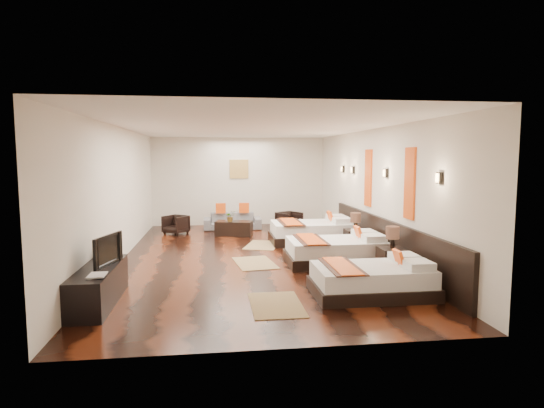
{
  "coord_description": "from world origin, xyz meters",
  "views": [
    {
      "loc": [
        -0.77,
        -9.54,
        2.17
      ],
      "look_at": [
        0.53,
        0.54,
        1.1
      ],
      "focal_mm": 29.34,
      "sensor_mm": 36.0,
      "label": 1
    }
  ],
  "objects": [
    {
      "name": "sconce_far",
      "position": [
        2.7,
        1.4,
        1.85
      ],
      "size": [
        0.07,
        0.12,
        0.18
      ],
      "color": "black",
      "rests_on": "right_wall"
    },
    {
      "name": "jute_mat_near",
      "position": [
        0.1,
        -3.24,
        0.01
      ],
      "size": [
        0.75,
        1.2,
        0.01
      ],
      "primitive_type": "cube",
      "rotation": [
        0.0,
        0.0,
        0.0
      ],
      "color": "olive",
      "rests_on": "floor"
    },
    {
      "name": "gold_artwork",
      "position": [
        0.0,
        4.73,
        1.8
      ],
      "size": [
        0.6,
        0.04,
        0.6
      ],
      "primitive_type": "cube",
      "color": "#AD873F",
      "rests_on": "back_wall"
    },
    {
      "name": "jute_mat_far",
      "position": [
        0.38,
        1.22,
        0.01
      ],
      "size": [
        1.08,
        1.37,
        0.01
      ],
      "primitive_type": "cube",
      "rotation": [
        0.0,
        0.0,
        -0.31
      ],
      "color": "olive",
      "rests_on": "floor"
    },
    {
      "name": "figurine",
      "position": [
        -2.5,
        -2.1,
        0.72
      ],
      "size": [
        0.38,
        0.38,
        0.34
      ],
      "primitive_type": "imported",
      "rotation": [
        0.0,
        0.0,
        0.2
      ],
      "color": "brown",
      "rests_on": "tv_console"
    },
    {
      "name": "sconce_near",
      "position": [
        2.7,
        -3.0,
        1.85
      ],
      "size": [
        0.07,
        0.12,
        0.18
      ],
      "color": "black",
      "rests_on": "right_wall"
    },
    {
      "name": "nightstand_b",
      "position": [
        2.44,
        0.29,
        0.31
      ],
      "size": [
        0.45,
        0.45,
        0.9
      ],
      "color": "black",
      "rests_on": "floor"
    },
    {
      "name": "bed_far",
      "position": [
        1.7,
        1.48,
        0.27
      ],
      "size": [
        2.09,
        1.32,
        0.8
      ],
      "color": "black",
      "rests_on": "floor"
    },
    {
      "name": "orange_panel_b",
      "position": [
        2.73,
        0.3,
        1.7
      ],
      "size": [
        0.04,
        0.4,
        1.3
      ],
      "primitive_type": "cube",
      "color": "#D86014",
      "rests_on": "right_wall"
    },
    {
      "name": "jute_mat_mid",
      "position": [
        0.02,
        -0.61,
        0.01
      ],
      "size": [
        0.91,
        1.29,
        0.01
      ],
      "primitive_type": "cube",
      "rotation": [
        0.0,
        0.0,
        0.14
      ],
      "color": "olive",
      "rests_on": "floor"
    },
    {
      "name": "table_plant",
      "position": [
        -0.36,
        2.67,
        0.55
      ],
      "size": [
        0.33,
        0.31,
        0.29
      ],
      "primitive_type": "imported",
      "rotation": [
        0.0,
        0.0,
        0.35
      ],
      "color": "#245D1F",
      "rests_on": "coffee_table"
    },
    {
      "name": "book",
      "position": [
        -2.5,
        -3.37,
        0.56
      ],
      "size": [
        0.24,
        0.32,
        0.03
      ],
      "primitive_type": "imported",
      "rotation": [
        0.0,
        0.0,
        0.02
      ],
      "color": "black",
      "rests_on": "tv_console"
    },
    {
      "name": "right_wall",
      "position": [
        2.75,
        0.0,
        1.4
      ],
      "size": [
        0.01,
        9.5,
        2.8
      ],
      "primitive_type": "cube",
      "color": "silver",
      "rests_on": "floor"
    },
    {
      "name": "back_wall",
      "position": [
        0.0,
        4.75,
        1.4
      ],
      "size": [
        5.5,
        0.01,
        2.8
      ],
      "primitive_type": "cube",
      "color": "silver",
      "rests_on": "floor"
    },
    {
      "name": "bed_near",
      "position": [
        1.69,
        -2.94,
        0.24
      ],
      "size": [
        1.87,
        1.17,
        0.71
      ],
      "color": "black",
      "rests_on": "floor"
    },
    {
      "name": "nightstand_a",
      "position": [
        2.44,
        -1.87,
        0.32
      ],
      "size": [
        0.46,
        0.46,
        0.91
      ],
      "color": "black",
      "rests_on": "floor"
    },
    {
      "name": "tv_console",
      "position": [
        -2.5,
        -2.84,
        0.28
      ],
      "size": [
        0.5,
        1.8,
        0.55
      ],
      "primitive_type": "cube",
      "color": "black",
      "rests_on": "floor"
    },
    {
      "name": "left_wall",
      "position": [
        -2.75,
        0.0,
        1.4
      ],
      "size": [
        0.01,
        9.5,
        2.8
      ],
      "primitive_type": "cube",
      "color": "silver",
      "rests_on": "floor"
    },
    {
      "name": "floor",
      "position": [
        0.0,
        0.0,
        0.0
      ],
      "size": [
        5.5,
        9.5,
        0.01
      ],
      "primitive_type": "cube",
      "color": "black",
      "rests_on": "ground"
    },
    {
      "name": "sconce_mid",
      "position": [
        2.7,
        -0.8,
        1.85
      ],
      "size": [
        0.07,
        0.12,
        0.18
      ],
      "color": "black",
      "rests_on": "right_wall"
    },
    {
      "name": "orange_panel_a",
      "position": [
        2.73,
        -1.9,
        1.7
      ],
      "size": [
        0.04,
        0.4,
        1.3
      ],
      "primitive_type": "cube",
      "color": "#D86014",
      "rests_on": "right_wall"
    },
    {
      "name": "ceiling",
      "position": [
        0.0,
        0.0,
        2.8
      ],
      "size": [
        5.5,
        9.5,
        0.01
      ],
      "primitive_type": "cube",
      "color": "white",
      "rests_on": "floor"
    },
    {
      "name": "coffee_table",
      "position": [
        -0.26,
        2.75,
        0.2
      ],
      "size": [
        1.09,
        0.73,
        0.4
      ],
      "primitive_type": "cube",
      "rotation": [
        0.0,
        0.0,
        -0.25
      ],
      "color": "black",
      "rests_on": "floor"
    },
    {
      "name": "bed_mid",
      "position": [
        1.7,
        -0.83,
        0.26
      ],
      "size": [
        2.01,
        1.26,
        0.77
      ],
      "color": "black",
      "rests_on": "floor"
    },
    {
      "name": "armchair_left",
      "position": [
        -1.89,
        3.17,
        0.27
      ],
      "size": [
        0.81,
        0.82,
        0.54
      ],
      "primitive_type": "imported",
      "rotation": [
        0.0,
        0.0,
        -0.66
      ],
      "color": "black",
      "rests_on": "floor"
    },
    {
      "name": "sofa",
      "position": [
        -0.26,
        3.8,
        0.25
      ],
      "size": [
        1.72,
        0.68,
        0.5
      ],
      "primitive_type": "imported",
      "rotation": [
        0.0,
        0.0,
        -0.01
      ],
      "color": "slate",
      "rests_on": "floor"
    },
    {
      "name": "armchair_right",
      "position": [
        1.4,
        3.33,
        0.28
      ],
      "size": [
        0.84,
        0.85,
        0.57
      ],
      "primitive_type": "imported",
      "rotation": [
        0.0,
        0.0,
        0.56
      ],
      "color": "black",
      "rests_on": "floor"
    },
    {
      "name": "tv",
      "position": [
        -2.45,
        -2.71,
        0.78
      ],
      "size": [
        0.32,
        0.81,
        0.47
      ],
      "primitive_type": "imported",
      "rotation": [
        0.0,
        0.0,
        1.3
      ],
      "color": "black",
      "rests_on": "tv_console"
    },
    {
      "name": "headboard_panel",
      "position": [
        2.71,
        -0.8,
        0.45
      ],
      "size": [
        0.08,
        6.6,
        0.9
      ],
      "primitive_type": "cube",
      "color": "black",
      "rests_on": "floor"
    },
    {
      "name": "sconce_lounge",
      "position": [
        2.7,
        2.3,
        1.85
      ],
      "size": [
        0.07,
        0.12,
        0.18
      ],
      "color": "black",
      "rests_on": "right_wall"
    }
  ]
}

